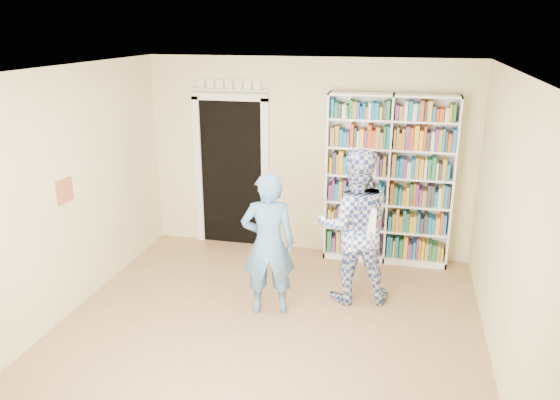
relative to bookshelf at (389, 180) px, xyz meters
The scene contains 11 objects.
floor 2.84m from the bookshelf, 115.50° to the right, with size 5.00×5.00×0.00m, color #9B6E4B.
ceiling 3.03m from the bookshelf, 115.50° to the right, with size 5.00×5.00×0.00m, color white.
wall_back 1.15m from the bookshelf, behind, with size 4.50×4.50×0.00m, color #F3E6A7.
wall_left 4.11m from the bookshelf, 145.16° to the right, with size 5.00×5.00×0.00m, color #F3E6A7.
wall_right 2.61m from the bookshelf, 64.22° to the right, with size 5.00×5.00×0.00m, color #F3E6A7.
bookshelf is the anchor object (origin of this frame).
doorway 2.22m from the bookshelf, behind, with size 1.10×0.08×2.43m.
wall_art 3.98m from the bookshelf, 147.36° to the right, with size 0.03×0.25×0.25m, color brown.
man_blue 2.13m from the bookshelf, 124.88° to the right, with size 0.59×0.39×1.63m, color #4E7DAD.
man_plaid 1.27m from the bookshelf, 104.97° to the right, with size 0.88×0.69×1.81m, color #324A99.
paper_sheet 1.42m from the bookshelf, 97.26° to the right, with size 0.22×0.01×0.31m, color white.
Camera 1 is at (1.29, -4.73, 3.11)m, focal length 35.00 mm.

